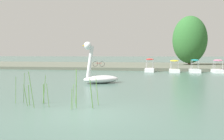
# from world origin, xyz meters

# --- Properties ---
(ground_plane) EXTENTS (425.50, 425.50, 0.00)m
(ground_plane) POSITION_xyz_m (0.00, 0.00, 0.00)
(ground_plane) COLOR #47665B
(shore_bank_far) EXTENTS (159.97, 22.18, 0.38)m
(shore_bank_far) POSITION_xyz_m (0.00, 35.34, 0.19)
(shore_bank_far) COLOR #5B6051
(shore_bank_far) RESTS_ON ground_plane
(swan_boat) EXTENTS (3.03, 2.65, 3.10)m
(swan_boat) POSITION_xyz_m (-1.82, 9.66, 0.61)
(swan_boat) COLOR white
(swan_boat) RESTS_ON ground_plane
(pedal_boat_red) EXTENTS (1.17, 2.07, 1.64)m
(pedal_boat_red) POSITION_xyz_m (1.44, 22.62, 0.49)
(pedal_boat_red) COLOR white
(pedal_boat_red) RESTS_ON ground_plane
(pedal_boat_yellow) EXTENTS (1.19, 1.98, 1.49)m
(pedal_boat_yellow) POSITION_xyz_m (4.36, 22.36, 0.46)
(pedal_boat_yellow) COLOR white
(pedal_boat_yellow) RESTS_ON ground_plane
(pedal_boat_teal) EXTENTS (1.15, 2.15, 1.57)m
(pedal_boat_teal) POSITION_xyz_m (6.72, 22.38, 0.45)
(pedal_boat_teal) COLOR white
(pedal_boat_teal) RESTS_ON ground_plane
(pedal_boat_pink) EXTENTS (1.19, 2.24, 1.55)m
(pedal_boat_pink) POSITION_xyz_m (9.35, 22.72, 0.44)
(pedal_boat_pink) COLOR white
(pedal_boat_pink) RESTS_ON ground_plane
(tree_willow_near_path) EXTENTS (6.79, 6.67, 8.22)m
(tree_willow_near_path) POSITION_xyz_m (7.58, 36.11, 4.60)
(tree_willow_near_path) COLOR brown
(tree_willow_near_path) RESTS_ON shore_bank_far
(bicycle_parked) EXTENTS (1.79, 0.23, 0.77)m
(bicycle_parked) POSITION_xyz_m (-5.99, 26.68, 0.76)
(bicycle_parked) COLOR black
(bicycle_parked) RESTS_ON shore_bank_far
(reed_clump_foreground) EXTENTS (3.74, 1.27, 1.58)m
(reed_clump_foreground) POSITION_xyz_m (-1.63, 1.16, 0.59)
(reed_clump_foreground) COLOR #568E38
(reed_clump_foreground) RESTS_ON ground_plane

